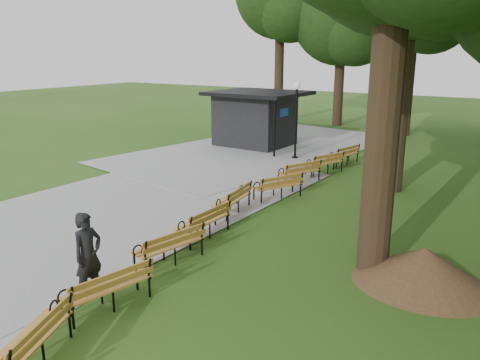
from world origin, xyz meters
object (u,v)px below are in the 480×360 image
Objects in this scene: kiosk at (255,119)px; bench_1 at (29,341)px; bench_6 at (278,186)px; bench_8 at (324,163)px; bench_7 at (299,172)px; lamp_post at (296,105)px; bench_9 at (343,155)px; person at (88,255)px; bench_3 at (169,245)px; bench_5 at (232,199)px; bench_4 at (203,221)px; dirt_mound at (423,267)px; bench_2 at (107,287)px.

kiosk reaches higher than bench_1.
bench_8 is at bearing -154.66° from bench_6.
bench_6 is 1.00× the size of bench_7.
bench_9 is (2.30, 0.06, -2.05)m from lamp_post.
bench_1 is 1.00× the size of bench_6.
bench_8 is 1.90m from bench_9.
person is 7.99m from bench_6.
lamp_post is at bearing -155.95° from bench_3.
bench_1 is 1.00× the size of bench_8.
bench_1 is 1.00× the size of bench_3.
bench_1 is 1.00× the size of bench_9.
bench_3 and bench_5 have the same top height.
bench_4 is 4.15m from bench_6.
person is 13.93m from bench_9.
bench_1 reaches higher than dirt_mound.
person is 0.94× the size of bench_5.
bench_8 is (0.00, 12.02, -0.46)m from person.
person reaches higher than dirt_mound.
bench_4 is at bearing 21.18° from bench_8.
lamp_post is 1.84× the size of bench_9.
kiosk is at bearing 19.54° from person.
bench_6 is 5.95m from bench_9.
person is at bearing 12.22° from bench_9.
lamp_post is 14.43m from bench_2.
bench_3 is at bearing -64.72° from kiosk.
kiosk reaches higher than bench_5.
bench_5 is (-6.02, 1.75, 0.01)m from dirt_mound.
kiosk is 5.90m from bench_9.
lamp_post is 8.44m from bench_5.
lamp_post is at bearing -165.78° from bench_4.
lamp_post is at bearing 9.38° from person.
bench_5 is 6.17m from bench_8.
bench_4 is 8.20m from bench_8.
bench_1 is 1.91m from bench_2.
kiosk is 14.78m from bench_3.
bench_7 is at bearing -148.76° from bench_6.
lamp_post is at bearing 168.64° from bench_1.
bench_9 is at bearing 119.23° from dirt_mound.
bench_2 is at bearing 2.00° from bench_5.
lamp_post is 1.84× the size of bench_3.
bench_3 is (0.29, 2.08, -0.46)m from person.
bench_7 is (-5.79, 6.01, 0.01)m from dirt_mound.
kiosk is 3.87m from lamp_post.
bench_1 is at bearing -127.02° from dirt_mound.
bench_6 is 1.00× the size of bench_8.
bench_6 is at bearing 162.69° from bench_1.
bench_8 is (-0.29, 9.94, 0.00)m from bench_3.
bench_3 is 1.00× the size of bench_6.
bench_1 is (-4.63, -6.13, 0.01)m from dirt_mound.
person is 14.12m from lamp_post.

